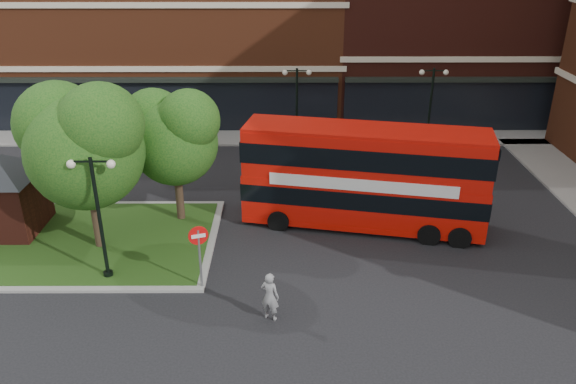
{
  "coord_description": "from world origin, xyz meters",
  "views": [
    {
      "loc": [
        1.36,
        -18.11,
        12.11
      ],
      "look_at": [
        1.44,
        3.8,
        2.0
      ],
      "focal_mm": 35.0,
      "sensor_mm": 36.0,
      "label": 1
    }
  ],
  "objects_px": {
    "bus": "(364,171)",
    "car_silver": "(163,138)",
    "car_white": "(328,138)",
    "woman": "(270,296)"
  },
  "relations": [
    {
      "from": "woman",
      "to": "car_white",
      "type": "bearing_deg",
      "value": -75.93
    },
    {
      "from": "woman",
      "to": "car_silver",
      "type": "height_order",
      "value": "woman"
    },
    {
      "from": "car_silver",
      "to": "car_white",
      "type": "height_order",
      "value": "car_silver"
    },
    {
      "from": "car_white",
      "to": "bus",
      "type": "bearing_deg",
      "value": 178.32
    },
    {
      "from": "woman",
      "to": "bus",
      "type": "bearing_deg",
      "value": -95.53
    },
    {
      "from": "car_silver",
      "to": "car_white",
      "type": "bearing_deg",
      "value": -96.16
    },
    {
      "from": "bus",
      "to": "car_silver",
      "type": "bearing_deg",
      "value": 149.22
    },
    {
      "from": "car_silver",
      "to": "car_white",
      "type": "relative_size",
      "value": 0.99
    },
    {
      "from": "bus",
      "to": "car_silver",
      "type": "relative_size",
      "value": 2.63
    },
    {
      "from": "bus",
      "to": "woman",
      "type": "relative_size",
      "value": 5.97
    }
  ]
}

